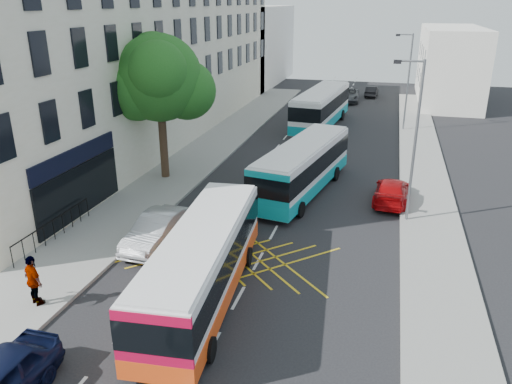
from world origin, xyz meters
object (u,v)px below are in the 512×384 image
Objects in this scene: lamp_near at (414,134)px; red_hatchback at (392,191)px; bus_near at (203,263)px; distant_car_dark at (372,91)px; lamp_far at (407,77)px; pedestrian_far at (34,281)px; bus_far at (321,107)px; bus_mid at (303,167)px; street_tree at (159,79)px; parked_car_silver at (157,230)px; distant_car_grey at (348,95)px.

lamp_near is 1.78× the size of red_hatchback.
bus_near is 2.78× the size of distant_car_dark.
lamp_far is at bearing 70.98° from bus_near.
distant_car_dark is 1.89× the size of pedestrian_far.
bus_far is at bearing 109.84° from lamp_near.
pedestrian_far is (-6.06, -31.29, -0.59)m from bus_far.
bus_mid is 16.14m from pedestrian_far.
street_tree reaches higher than bus_mid.
parked_car_silver is at bearing -83.28° from pedestrian_far.
pedestrian_far reaches higher than parked_car_silver.
distant_car_grey is (-5.88, 12.35, -3.89)m from lamp_far.
street_tree reaches higher than lamp_far.
parked_car_silver is 1.22× the size of distant_car_dark.
bus_near is at bearing -95.77° from distant_car_grey.
distant_car_dark is (2.43, 33.43, -0.95)m from bus_mid.
lamp_far is 28.24m from parked_car_silver.
red_hatchback is 33.76m from distant_car_dark.
lamp_far is 30.44m from bus_near.
street_tree is at bearing -170.65° from bus_mid.
pedestrian_far is at bearing -164.12° from bus_near.
pedestrian_far is at bearing -84.05° from street_tree.
lamp_far is at bearing 81.41° from bus_mid.
bus_near is 2.28× the size of parked_car_silver.
parked_car_silver is at bearing 82.29° from distant_car_dark.
parked_car_silver is at bearing -111.56° from bus_mid.
bus_mid is 16.98m from bus_far.
lamp_near is 0.68× the size of bus_far.
bus_far is at bearing -178.16° from lamp_far.
red_hatchback is (5.13, -0.22, -0.91)m from bus_mid.
pedestrian_far is at bearing 81.10° from distant_car_dark.
lamp_near is 4.06× the size of pedestrian_far.
street_tree is 0.74× the size of bus_far.
distant_car_grey reaches higher than red_hatchback.
parked_car_silver is 0.87× the size of distant_car_grey.
distant_car_grey is (-5.18, 29.73, 0.08)m from red_hatchback.
lamp_near is at bearing -11.40° from street_tree.
bus_far is at bearing 104.58° from bus_mid.
bus_near reaches higher than parked_car_silver.
lamp_far reaches higher than parked_car_silver.
bus_far reaches higher than red_hatchback.
lamp_far is 17.10m from distant_car_dark.
pedestrian_far reaches higher than distant_car_grey.
bus_mid reaches higher than distant_car_grey.
bus_mid is at bearing 1.35° from red_hatchback.
bus_mid is at bearing -108.76° from lamp_far.
lamp_near is 13.05m from parked_car_silver.
lamp_near is 1.00× the size of lamp_far.
distant_car_dark is at bearing 54.17° from distant_car_grey.
bus_mid is (8.88, -0.13, -4.73)m from street_tree.
bus_mid is at bearing -79.92° from bus_far.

